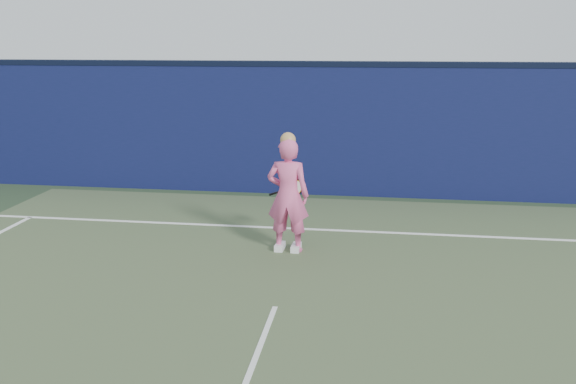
# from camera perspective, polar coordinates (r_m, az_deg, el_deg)

# --- Properties ---
(ground) EXTENTS (80.00, 80.00, 0.00)m
(ground) POSITION_cam_1_polar(r_m,az_deg,el_deg) (6.26, -2.75, -14.57)
(ground) COLOR #293A24
(ground) RESTS_ON ground
(backstop_wall) EXTENTS (24.00, 0.40, 2.50)m
(backstop_wall) POSITION_cam_1_polar(r_m,az_deg,el_deg) (12.07, 3.02, 5.71)
(backstop_wall) COLOR #0D143C
(backstop_wall) RESTS_ON ground
(wall_cap) EXTENTS (24.00, 0.42, 0.10)m
(wall_cap) POSITION_cam_1_polar(r_m,az_deg,el_deg) (11.95, 3.10, 11.89)
(wall_cap) COLOR black
(wall_cap) RESTS_ON backstop_wall
(player) EXTENTS (0.62, 0.42, 1.74)m
(player) POSITION_cam_1_polar(r_m,az_deg,el_deg) (8.72, 0.00, -0.28)
(player) COLOR #EA5B96
(player) RESTS_ON ground
(racket) EXTENTS (0.52, 0.21, 0.29)m
(racket) POSITION_cam_1_polar(r_m,az_deg,el_deg) (9.19, 0.47, 0.39)
(racket) COLOR black
(racket) RESTS_ON ground
(court_lines) EXTENTS (11.00, 12.04, 0.01)m
(court_lines) POSITION_cam_1_polar(r_m,az_deg,el_deg) (5.97, -3.37, -15.96)
(court_lines) COLOR white
(court_lines) RESTS_ON court_surface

